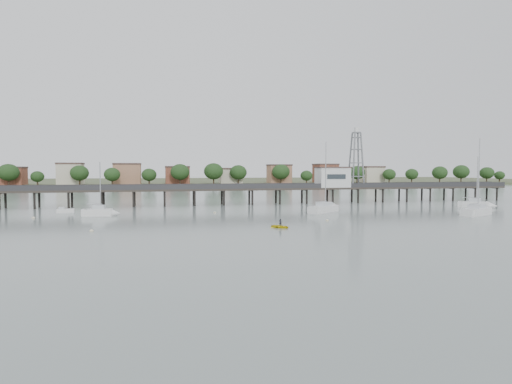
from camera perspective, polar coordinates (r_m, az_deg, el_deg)
The scene contains 13 objects.
ground_plane at distance 47.53m, azimuth 10.10°, elevation -7.48°, with size 500.00×500.00×0.00m, color gray.
pier at distance 104.80m, azimuth -2.57°, elevation 0.39°, with size 150.00×5.00×5.50m.
pier_building at distance 111.75m, azimuth 10.17°, elevation 1.99°, with size 8.40×5.40×5.30m.
lattice_tower at distance 114.42m, azimuth 13.20°, elevation 4.20°, with size 3.20×3.20×15.50m.
sailboat_e at distance 108.84m, azimuth 27.70°, elevation -1.51°, with size 6.99×6.26×12.14m.
sailboat_d at distance 92.50m, azimuth 27.74°, elevation -2.27°, with size 9.57×6.69×15.34m.
sailboat_c at distance 88.59m, azimuth 9.61°, elevation -2.18°, with size 8.93×7.59×15.01m.
sailboat_b at distance 84.11m, azimuth -19.66°, elevation -2.58°, with size 6.30×2.23×10.44m.
white_tender at distance 93.34m, azimuth -24.11°, elevation -2.29°, with size 3.33×1.69×1.24m.
yellow_dinghy at distance 63.45m, azimuth 3.26°, elevation -4.78°, with size 2.15×0.62×3.00m, color yellow.
dinghy_occupant at distance 63.45m, azimuth 3.26°, elevation -4.78°, with size 0.40×1.10×0.26m, color black.
mooring_buoys at distance 73.92m, azimuth -1.49°, elevation -3.60°, with size 87.19×21.79×0.39m.
far_shore at distance 283.40m, azimuth -8.75°, elevation 1.46°, with size 500.00×170.00×10.40m.
Camera 1 is at (-18.01, -43.13, 8.64)m, focal length 30.00 mm.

